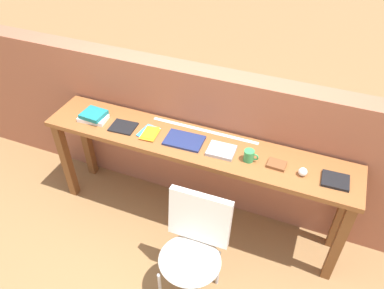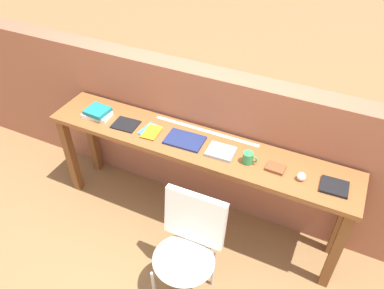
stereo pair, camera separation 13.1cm
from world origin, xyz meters
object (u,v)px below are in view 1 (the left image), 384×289
Objects in this scene: magazine_cycling at (123,127)px; mug at (249,156)px; pamphlet_pile_colourful at (149,133)px; leather_journal_brown at (277,164)px; book_repair_rightmost at (335,181)px; book_stack_leftmost at (93,116)px; sports_ball_small at (303,172)px; chair_white_moulded at (193,246)px; book_open_centre at (184,140)px.

mug is at bearing -3.69° from magazine_cycling.
leather_journal_brown is (1.01, 0.01, 0.00)m from pamphlet_pile_colourful.
book_repair_rightmost is (0.61, 0.01, -0.03)m from mug.
pamphlet_pile_colourful is at bearing 0.26° from book_stack_leftmost.
sports_ball_small reaches higher than book_repair_rightmost.
chair_white_moulded is at bearing -107.71° from mug.
sports_ball_small is at bearing -177.67° from book_repair_rightmost.
magazine_cycling is 1.05m from mug.
sports_ball_small is 0.22m from book_repair_rightmost.
magazine_cycling is 1.83× the size of mug.
pamphlet_pile_colourful is 0.69× the size of book_open_centre.
mug reaches higher than pamphlet_pile_colourful.
magazine_cycling is at bearing 144.70° from chair_white_moulded.
mug reaches higher than magazine_cycling.
book_stack_leftmost is 0.81m from book_open_centre.
sports_ball_small is at bearing 45.78° from chair_white_moulded.
book_stack_leftmost is 1.71m from sports_ball_small.
book_stack_leftmost is at bearing 151.77° from chair_white_moulded.
magazine_cycling is 1.25m from leather_journal_brown.
book_open_centre is at bearing 177.42° from mug.
mug is at bearing 178.28° from book_repair_rightmost.
book_stack_leftmost reaches higher than magazine_cycling.
chair_white_moulded is 4.39× the size of pamphlet_pile_colourful.
mug is (0.19, 0.60, 0.40)m from chair_white_moulded.
book_open_centre is (0.81, 0.02, -0.02)m from book_stack_leftmost.
magazine_cycling is 0.69× the size of book_open_centre.
magazine_cycling is 0.99× the size of pamphlet_pile_colourful.
leather_journal_brown is 2.11× the size of sports_ball_small.
sports_ball_small reaches higher than leather_journal_brown.
book_stack_leftmost is 1.33m from mug.
sports_ball_small is at bearing -0.81° from pamphlet_pile_colourful.
book_stack_leftmost is 0.82× the size of book_open_centre.
mug is 0.85× the size of leather_journal_brown.
mug is at bearing -4.87° from book_open_centre.
book_open_centre reaches higher than pamphlet_pile_colourful.
book_repair_rightmost is at bearing 1.05° from mug.
magazine_cycling reaches higher than chair_white_moulded.
book_stack_leftmost reaches higher than book_open_centre.
chair_white_moulded is at bearing -28.23° from book_stack_leftmost.
book_stack_leftmost reaches higher than pamphlet_pile_colourful.
pamphlet_pile_colourful is 3.29× the size of sports_ball_small.
chair_white_moulded is 4.42× the size of magazine_cycling.
leather_journal_brown reaches higher than chair_white_moulded.
pamphlet_pile_colourful is (0.51, 0.00, -0.03)m from book_stack_leftmost.
magazine_cycling is at bearing -178.21° from pamphlet_pile_colourful.
book_open_centre is 0.52m from mug.
chair_white_moulded is at bearing -44.51° from pamphlet_pile_colourful.
chair_white_moulded is 8.10× the size of mug.
book_repair_rightmost is (0.80, 0.61, 0.36)m from chair_white_moulded.
pamphlet_pile_colourful is at bearing 177.34° from book_repair_rightmost.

